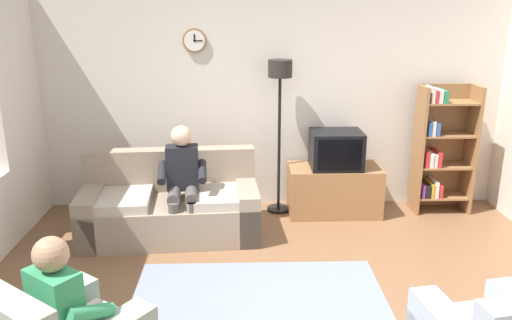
{
  "coord_description": "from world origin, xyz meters",
  "views": [
    {
      "loc": [
        -0.39,
        -3.59,
        2.44
      ],
      "look_at": [
        -0.25,
        1.1,
        1.03
      ],
      "focal_mm": 36.03,
      "sensor_mm": 36.0,
      "label": 1
    }
  ],
  "objects_px": {
    "bookshelf": "(439,149)",
    "person_on_couch": "(182,178)",
    "tv": "(336,150)",
    "couch": "(171,208)",
    "tv_stand": "(334,190)",
    "floor_lamp": "(280,94)",
    "person_in_left_armchair": "(70,307)"
  },
  "relations": [
    {
      "from": "tv",
      "to": "person_on_couch",
      "type": "distance_m",
      "value": 1.87
    },
    {
      "from": "tv_stand",
      "to": "tv",
      "type": "relative_size",
      "value": 1.83
    },
    {
      "from": "floor_lamp",
      "to": "person_on_couch",
      "type": "bearing_deg",
      "value": -144.36
    },
    {
      "from": "couch",
      "to": "tv_stand",
      "type": "distance_m",
      "value": 1.99
    },
    {
      "from": "floor_lamp",
      "to": "person_in_left_armchair",
      "type": "relative_size",
      "value": 1.65
    },
    {
      "from": "tv_stand",
      "to": "bookshelf",
      "type": "bearing_deg",
      "value": 3.29
    },
    {
      "from": "bookshelf",
      "to": "person_on_couch",
      "type": "bearing_deg",
      "value": -166.1
    },
    {
      "from": "tv_stand",
      "to": "bookshelf",
      "type": "height_order",
      "value": "bookshelf"
    },
    {
      "from": "tv_stand",
      "to": "person_in_left_armchair",
      "type": "distance_m",
      "value": 3.7
    },
    {
      "from": "person_in_left_armchair",
      "to": "tv_stand",
      "type": "bearing_deg",
      "value": 52.91
    },
    {
      "from": "couch",
      "to": "floor_lamp",
      "type": "height_order",
      "value": "floor_lamp"
    },
    {
      "from": "person_on_couch",
      "to": "person_in_left_armchair",
      "type": "relative_size",
      "value": 1.11
    },
    {
      "from": "floor_lamp",
      "to": "person_in_left_armchair",
      "type": "height_order",
      "value": "floor_lamp"
    },
    {
      "from": "floor_lamp",
      "to": "person_on_couch",
      "type": "distance_m",
      "value": 1.53
    },
    {
      "from": "tv",
      "to": "person_in_left_armchair",
      "type": "height_order",
      "value": "person_in_left_armchair"
    },
    {
      "from": "tv_stand",
      "to": "tv",
      "type": "bearing_deg",
      "value": -90.0
    },
    {
      "from": "tv_stand",
      "to": "person_on_couch",
      "type": "distance_m",
      "value": 1.92
    },
    {
      "from": "bookshelf",
      "to": "person_on_couch",
      "type": "relative_size",
      "value": 1.25
    },
    {
      "from": "bookshelf",
      "to": "tv",
      "type": "bearing_deg",
      "value": -175.62
    },
    {
      "from": "tv",
      "to": "person_on_couch",
      "type": "bearing_deg",
      "value": -159.57
    },
    {
      "from": "bookshelf",
      "to": "couch",
      "type": "bearing_deg",
      "value": -168.65
    },
    {
      "from": "tv_stand",
      "to": "person_on_couch",
      "type": "relative_size",
      "value": 0.89
    },
    {
      "from": "tv",
      "to": "person_in_left_armchair",
      "type": "distance_m",
      "value": 3.67
    },
    {
      "from": "person_in_left_armchair",
      "to": "person_on_couch",
      "type": "bearing_deg",
      "value": 78.12
    },
    {
      "from": "tv",
      "to": "person_in_left_armchair",
      "type": "relative_size",
      "value": 0.54
    },
    {
      "from": "bookshelf",
      "to": "person_in_left_armchair",
      "type": "relative_size",
      "value": 1.38
    },
    {
      "from": "floor_lamp",
      "to": "person_in_left_armchair",
      "type": "xyz_separation_m",
      "value": [
        -1.56,
        -3.04,
        -0.85
      ]
    },
    {
      "from": "person_on_couch",
      "to": "person_in_left_armchair",
      "type": "height_order",
      "value": "person_on_couch"
    },
    {
      "from": "tv_stand",
      "to": "tv",
      "type": "distance_m",
      "value": 0.52
    },
    {
      "from": "tv",
      "to": "bookshelf",
      "type": "relative_size",
      "value": 0.39
    },
    {
      "from": "tv_stand",
      "to": "floor_lamp",
      "type": "xyz_separation_m",
      "value": [
        -0.67,
        0.1,
        1.15
      ]
    },
    {
      "from": "bookshelf",
      "to": "floor_lamp",
      "type": "xyz_separation_m",
      "value": [
        -1.94,
        0.03,
        0.67
      ]
    }
  ]
}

